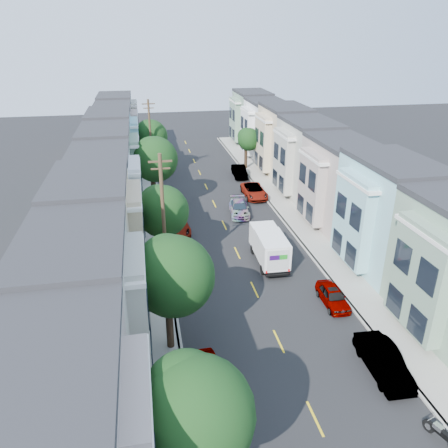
# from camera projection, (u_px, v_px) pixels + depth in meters

# --- Properties ---
(ground) EXTENTS (160.00, 160.00, 0.00)m
(ground) POSITION_uv_depth(u_px,v_px,m) (255.00, 290.00, 32.39)
(ground) COLOR black
(ground) RESTS_ON ground
(road_slab) EXTENTS (12.00, 70.00, 0.02)m
(road_slab) POSITION_uv_depth(u_px,v_px,m) (219.00, 214.00, 45.87)
(road_slab) COLOR black
(road_slab) RESTS_ON ground
(curb_left) EXTENTS (0.30, 70.00, 0.15)m
(curb_left) POSITION_uv_depth(u_px,v_px,m) (161.00, 218.00, 44.81)
(curb_left) COLOR gray
(curb_left) RESTS_ON ground
(curb_right) EXTENTS (0.30, 70.00, 0.15)m
(curb_right) POSITION_uv_depth(u_px,v_px,m) (274.00, 209.00, 46.88)
(curb_right) COLOR gray
(curb_right) RESTS_ON ground
(sidewalk_left) EXTENTS (2.60, 70.00, 0.15)m
(sidewalk_left) POSITION_uv_depth(u_px,v_px,m) (148.00, 219.00, 44.59)
(sidewalk_left) COLOR gray
(sidewalk_left) RESTS_ON ground
(sidewalk_right) EXTENTS (2.60, 70.00, 0.15)m
(sidewalk_right) POSITION_uv_depth(u_px,v_px,m) (286.00, 209.00, 47.10)
(sidewalk_right) COLOR gray
(sidewalk_right) RESTS_ON ground
(centerline) EXTENTS (0.12, 70.00, 0.01)m
(centerline) POSITION_uv_depth(u_px,v_px,m) (219.00, 214.00, 45.87)
(centerline) COLOR gold
(centerline) RESTS_ON ground
(townhouse_row_left) EXTENTS (5.00, 70.00, 8.50)m
(townhouse_row_left) POSITION_uv_depth(u_px,v_px,m) (110.00, 222.00, 43.97)
(townhouse_row_left) COLOR #A99890
(townhouse_row_left) RESTS_ON ground
(townhouse_row_right) EXTENTS (5.00, 70.00, 8.50)m
(townhouse_row_right) POSITION_uv_depth(u_px,v_px,m) (319.00, 207.00, 47.78)
(townhouse_row_right) COLOR #A99890
(townhouse_row_right) RESTS_ON ground
(tree_a) EXTENTS (4.28, 4.28, 7.20)m
(tree_a) POSITION_uv_depth(u_px,v_px,m) (194.00, 415.00, 15.57)
(tree_a) COLOR black
(tree_a) RESTS_ON ground
(tree_b) EXTENTS (4.70, 4.70, 7.32)m
(tree_b) POSITION_uv_depth(u_px,v_px,m) (172.00, 276.00, 24.53)
(tree_b) COLOR black
(tree_b) RESTS_ON ground
(tree_c) EXTENTS (4.17, 4.17, 6.72)m
(tree_c) POSITION_uv_depth(u_px,v_px,m) (161.00, 212.00, 34.26)
(tree_c) COLOR black
(tree_c) RESTS_ON ground
(tree_d) EXTENTS (4.70, 4.70, 7.91)m
(tree_d) POSITION_uv_depth(u_px,v_px,m) (154.00, 160.00, 44.83)
(tree_d) COLOR black
(tree_d) RESTS_ON ground
(tree_e) EXTENTS (4.37, 4.37, 7.23)m
(tree_e) POSITION_uv_depth(u_px,v_px,m) (150.00, 137.00, 56.95)
(tree_e) COLOR black
(tree_e) RESTS_ON ground
(tree_far_r) EXTENTS (3.10, 3.10, 5.66)m
(tree_far_r) POSITION_uv_depth(u_px,v_px,m) (248.00, 140.00, 59.53)
(tree_far_r) COLOR black
(tree_far_r) RESTS_ON ground
(utility_pole_near) EXTENTS (1.60, 0.26, 10.00)m
(utility_pole_near) POSITION_uv_depth(u_px,v_px,m) (164.00, 222.00, 31.03)
(utility_pole_near) COLOR #42301E
(utility_pole_near) RESTS_ON ground
(utility_pole_far) EXTENTS (1.60, 0.26, 10.00)m
(utility_pole_far) POSITION_uv_depth(u_px,v_px,m) (151.00, 140.00, 54.40)
(utility_pole_far) COLOR #42301E
(utility_pole_far) RESTS_ON ground
(fedex_truck) EXTENTS (2.15, 5.60, 2.68)m
(fedex_truck) POSITION_uv_depth(u_px,v_px,m) (269.00, 246.00, 35.69)
(fedex_truck) COLOR white
(fedex_truck) RESTS_ON ground
(lead_sedan) EXTENTS (2.43, 4.73, 1.36)m
(lead_sedan) POSITION_uv_depth(u_px,v_px,m) (239.00, 208.00, 45.57)
(lead_sedan) COLOR black
(lead_sedan) RESTS_ON ground
(parked_left_b) EXTENTS (1.70, 4.32, 1.40)m
(parked_left_b) POSITION_uv_depth(u_px,v_px,m) (208.00, 378.00, 23.21)
(parked_left_b) COLOR black
(parked_left_b) RESTS_ON ground
(parked_left_c) EXTENTS (2.20, 4.63, 1.28)m
(parked_left_c) POSITION_uv_depth(u_px,v_px,m) (186.00, 275.00, 33.12)
(parked_left_c) COLOR silver
(parked_left_c) RESTS_ON ground
(parked_left_d) EXTENTS (2.74, 5.60, 1.53)m
(parked_left_d) POSITION_uv_depth(u_px,v_px,m) (175.00, 225.00, 41.49)
(parked_left_d) COLOR #320405
(parked_left_d) RESTS_ON ground
(parked_right_a) EXTENTS (1.78, 4.63, 1.52)m
(parked_right_a) POSITION_uv_depth(u_px,v_px,m) (383.00, 361.00, 24.27)
(parked_right_a) COLOR slate
(parked_right_a) RESTS_ON ground
(parked_right_b) EXTENTS (1.58, 3.93, 1.27)m
(parked_right_b) POSITION_uv_depth(u_px,v_px,m) (333.00, 296.00, 30.46)
(parked_right_b) COLOR white
(parked_right_b) RESTS_ON ground
(parked_right_c) EXTENTS (2.42, 5.18, 1.43)m
(parked_right_c) POSITION_uv_depth(u_px,v_px,m) (254.00, 191.00, 50.33)
(parked_right_c) COLOR black
(parked_right_c) RESTS_ON ground
(parked_right_d) EXTENTS (1.79, 4.52, 1.48)m
(parked_right_d) POSITION_uv_depth(u_px,v_px,m) (239.00, 172.00, 57.31)
(parked_right_d) COLOR black
(parked_right_d) RESTS_ON ground
(motorcycle) EXTENTS (0.28, 2.03, 0.81)m
(motorcycle) POSITION_uv_depth(u_px,v_px,m) (441.00, 435.00, 20.26)
(motorcycle) COLOR black
(motorcycle) RESTS_ON ground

